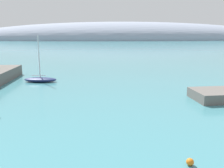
% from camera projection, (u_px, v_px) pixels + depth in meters
% --- Properties ---
extents(distant_ridge, '(328.38, 75.31, 35.18)m').
position_uv_depth(distant_ridge, '(125.00, 40.00, 250.09)').
color(distant_ridge, '#8E99AD').
rests_on(distant_ridge, ground).
extents(sailboat_navy_near_shore, '(5.90, 2.90, 7.97)m').
position_uv_depth(sailboat_navy_near_shore, '(40.00, 79.00, 43.29)').
color(sailboat_navy_near_shore, navy).
rests_on(sailboat_navy_near_shore, water).
extents(mooring_buoy_orange, '(0.51, 0.51, 0.51)m').
position_uv_depth(mooring_buoy_orange, '(190.00, 162.00, 16.40)').
color(mooring_buoy_orange, orange).
rests_on(mooring_buoy_orange, water).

